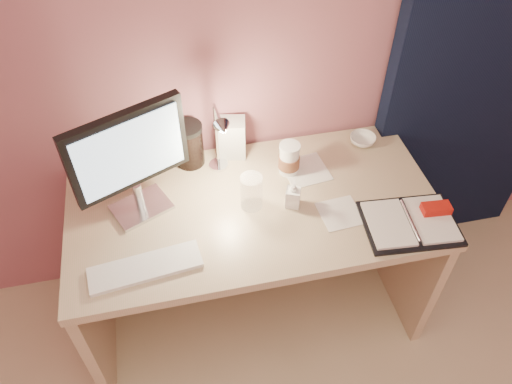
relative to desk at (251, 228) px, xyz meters
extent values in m
plane|color=#A7616A|center=(0.00, 0.30, 0.75)|extent=(3.50, 0.00, 3.50)
cube|color=black|center=(1.05, 0.24, 0.60)|extent=(0.85, 0.08, 2.20)
cube|color=tan|center=(0.00, -0.07, 0.21)|extent=(1.40, 0.70, 0.04)
cube|color=tan|center=(-0.68, -0.07, -0.16)|extent=(0.04, 0.66, 0.69)
cube|color=tan|center=(0.68, -0.07, -0.16)|extent=(0.04, 0.66, 0.69)
cube|color=tan|center=(0.00, 0.26, -0.10)|extent=(1.32, 0.03, 0.55)
cube|color=silver|center=(-0.42, 0.00, 0.23)|extent=(0.25, 0.22, 0.01)
cylinder|color=silver|center=(-0.42, 0.00, 0.30)|extent=(0.03, 0.03, 0.11)
cube|color=black|center=(-0.42, 0.00, 0.52)|extent=(0.40, 0.20, 0.30)
cube|color=#BBE1FF|center=(-0.43, -0.03, 0.52)|extent=(0.34, 0.16, 0.25)
cube|color=white|center=(-0.42, -0.28, 0.23)|extent=(0.39, 0.15, 0.02)
cube|color=black|center=(0.53, -0.29, 0.23)|extent=(0.36, 0.28, 0.01)
cube|color=silver|center=(0.45, -0.28, 0.24)|extent=(0.17, 0.23, 0.01)
cube|color=silver|center=(0.61, -0.30, 0.24)|extent=(0.17, 0.23, 0.01)
cube|color=red|center=(0.64, -0.27, 0.26)|extent=(0.11, 0.06, 0.03)
cube|color=silver|center=(0.30, -0.19, 0.23)|extent=(0.16, 0.16, 0.00)
cube|color=silver|center=(0.24, 0.06, 0.23)|extent=(0.19, 0.19, 0.00)
cylinder|color=white|center=(0.17, 0.08, 0.29)|extent=(0.08, 0.08, 0.13)
cylinder|color=brown|center=(0.17, 0.08, 0.28)|extent=(0.08, 0.08, 0.05)
cylinder|color=white|center=(0.17, 0.08, 0.36)|extent=(0.08, 0.08, 0.01)
cylinder|color=white|center=(-0.01, -0.07, 0.30)|extent=(0.08, 0.08, 0.14)
imported|color=silver|center=(0.53, 0.18, 0.24)|extent=(0.12, 0.12, 0.03)
imported|color=white|center=(0.14, -0.10, 0.28)|extent=(0.07, 0.07, 0.12)
cylinder|color=black|center=(-0.20, 0.22, 0.31)|extent=(0.12, 0.12, 0.17)
cube|color=silver|center=(-0.03, 0.23, 0.31)|extent=(0.13, 0.11, 0.17)
cylinder|color=silver|center=(-0.10, 0.17, 0.23)|extent=(0.08, 0.08, 0.01)
cylinder|color=silver|center=(-0.10, 0.17, 0.38)|extent=(0.01, 0.01, 0.29)
cone|color=silver|center=(-0.11, 0.03, 0.52)|extent=(0.06, 0.06, 0.06)
camera|label=1|loc=(-0.27, -1.32, 1.62)|focal=35.00mm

